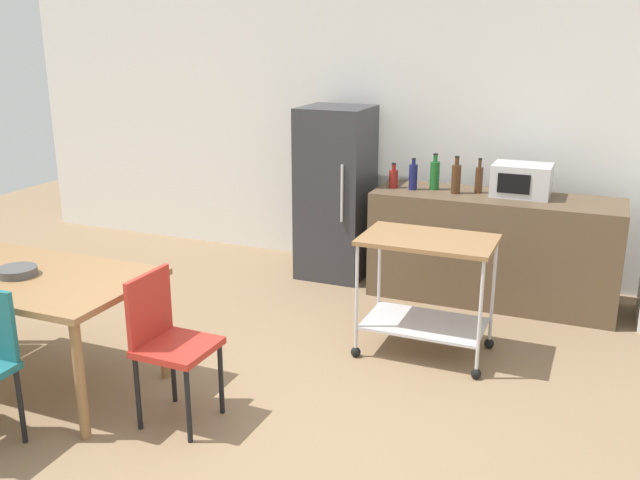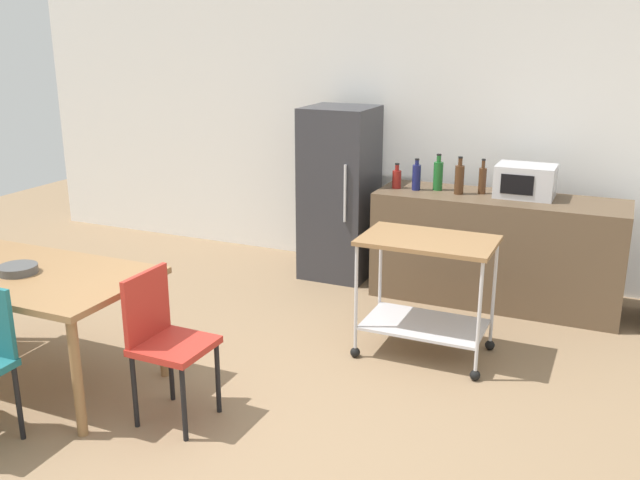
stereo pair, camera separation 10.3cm
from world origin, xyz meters
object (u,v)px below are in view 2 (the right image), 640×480
bottle_sesame_oil (482,180)px  fruit_bowl (18,269)px  refrigerator (340,193)px  microwave (525,181)px  kitchen_cart (427,277)px  bottle_vinegar (416,177)px  bottle_hot_sauce (438,175)px  chair_red (165,336)px  bottle_sparkling_water (397,178)px  bottle_soy_sauce (459,179)px  dining_table (30,284)px

bottle_sesame_oil → fruit_bowl: size_ratio=1.21×
refrigerator → bottle_sesame_oil: (1.29, -0.05, 0.24)m
microwave → kitchen_cart: bearing=-108.4°
microwave → bottle_vinegar: bearing=-172.6°
bottle_hot_sauce → fruit_bowl: size_ratio=1.28×
chair_red → kitchen_cart: size_ratio=0.98×
kitchen_cart → bottle_sparkling_water: (-0.61, 1.19, 0.41)m
bottle_sparkling_water → bottle_soy_sauce: (0.54, -0.01, 0.04)m
fruit_bowl → dining_table: bearing=37.8°
bottle_sparkling_water → bottle_vinegar: bearing=-0.7°
chair_red → bottle_vinegar: 2.75m
chair_red → bottle_sparkling_water: (0.53, 2.62, 0.47)m
bottle_soy_sauce → microwave: 0.52m
bottle_sparkling_water → bottle_sesame_oil: bearing=6.8°
dining_table → bottle_hot_sauce: bottle_hot_sauce is taller
bottle_vinegar → bottle_sesame_oil: size_ratio=0.92×
dining_table → kitchen_cart: kitchen_cart is taller
refrigerator → kitchen_cart: bearing=-47.9°
chair_red → bottle_hot_sauce: (0.87, 2.69, 0.51)m
bottle_soy_sauce → microwave: (0.51, 0.12, 0.00)m
kitchen_cart → refrigerator: bearing=132.1°
chair_red → bottle_hot_sauce: bottle_hot_sauce is taller
bottle_sparkling_water → fruit_bowl: (-1.60, -2.63, -0.21)m
bottle_hot_sauce → bottle_soy_sauce: bearing=-20.8°
microwave → fruit_bowl: (-2.65, -2.74, -0.25)m
dining_table → bottle_sparkling_water: bottle_sparkling_water is taller
refrigerator → fruit_bowl: (-1.02, -2.76, 0.00)m
dining_table → microwave: bearing=46.1°
kitchen_cart → bottle_sparkling_water: bottle_sparkling_water is taller
refrigerator → microwave: 1.65m
dining_table → bottle_hot_sauce: (1.89, 2.66, 0.36)m
dining_table → microwave: microwave is taller
bottle_soy_sauce → bottle_hot_sauce: bearing=159.2°
kitchen_cart → bottle_soy_sauce: size_ratio=2.93×
bottle_vinegar → bottle_sesame_oil: (0.53, 0.09, 0.00)m
chair_red → microwave: size_ratio=1.93×
bottle_sparkling_water → bottle_sesame_oil: bottle_sesame_oil is taller
bottle_sparkling_water → bottle_vinegar: size_ratio=0.80×
microwave → chair_red: bearing=-119.9°
bottle_sparkling_water → refrigerator: bearing=167.0°
bottle_sparkling_water → bottle_soy_sauce: size_ratio=0.69×
microwave → fruit_bowl: bearing=-134.0°
kitchen_cart → bottle_soy_sauce: bottle_soy_sauce is taller
refrigerator → bottle_sparkling_water: size_ratio=7.23×
bottle_soy_sauce → bottle_sesame_oil: size_ratio=1.07×
dining_table → chair_red: bearing=-1.5°
refrigerator → bottle_soy_sauce: bearing=-7.1°
bottle_sparkling_water → bottle_sesame_oil: (0.71, 0.08, 0.03)m
bottle_sesame_oil → bottle_sparkling_water: bearing=-173.2°
chair_red → refrigerator: bearing=2.3°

